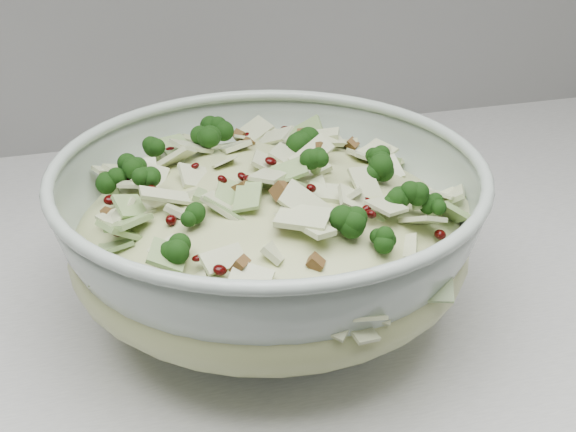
# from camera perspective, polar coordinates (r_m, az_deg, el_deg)

# --- Properties ---
(mixing_bowl) EXTENTS (0.41, 0.41, 0.13)m
(mixing_bowl) POSITION_cam_1_polar(r_m,az_deg,el_deg) (0.61, -1.34, -1.55)
(mixing_bowl) COLOR #A8B8AB
(mixing_bowl) RESTS_ON counter
(salad) EXTENTS (0.42, 0.42, 0.13)m
(salad) POSITION_cam_1_polar(r_m,az_deg,el_deg) (0.60, -1.36, 0.19)
(salad) COLOR #B4B87D
(salad) RESTS_ON mixing_bowl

